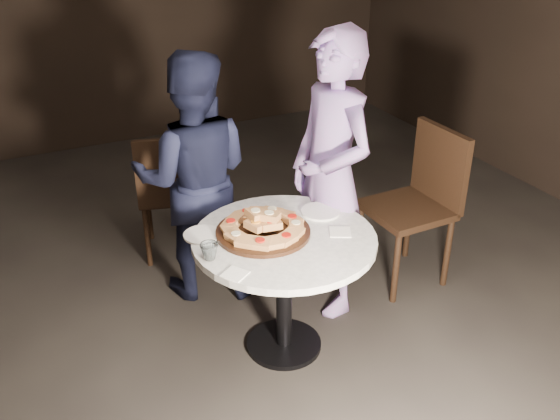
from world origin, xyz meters
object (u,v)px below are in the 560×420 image
object	(u,v)px
focaccia_pile	(263,225)
chair_far	(171,188)
serving_board	(263,232)
water_glass	(209,251)
table	(284,258)
diner_navy	(194,179)
diner_teal	(331,177)
chair_right	(421,195)

from	to	relation	value
focaccia_pile	chair_far	bearing A→B (deg)	97.80
serving_board	water_glass	world-z (taller)	water_glass
table	serving_board	xyz separation A→B (m)	(-0.09, 0.07, 0.14)
chair_far	diner_navy	xyz separation A→B (m)	(0.03, -0.42, 0.24)
focaccia_pile	water_glass	distance (m)	0.35
water_glass	table	bearing A→B (deg)	4.25
chair_far	diner_navy	bearing A→B (deg)	111.22
serving_board	diner_teal	xyz separation A→B (m)	(0.53, 0.21, 0.12)
table	chair_far	world-z (taller)	chair_far
water_glass	chair_right	size ratio (longest dim) A/B	0.09
water_glass	chair_right	distance (m)	1.57
table	diner_navy	xyz separation A→B (m)	(-0.21, 0.78, 0.18)
table	chair_far	size ratio (longest dim) A/B	1.25
water_glass	diner_navy	xyz separation A→B (m)	(0.21, 0.81, 0.01)
chair_right	diner_navy	distance (m)	1.42
water_glass	focaccia_pile	bearing A→B (deg)	17.31
serving_board	focaccia_pile	distance (m)	0.04
table	diner_teal	bearing A→B (deg)	32.83
serving_board	chair_right	world-z (taller)	chair_right
chair_right	diner_navy	bearing A→B (deg)	-111.20
chair_right	table	bearing A→B (deg)	-76.45
focaccia_pile	water_glass	size ratio (longest dim) A/B	4.90
chair_far	water_glass	bearing A→B (deg)	98.97
diner_navy	serving_board	bearing A→B (deg)	122.45
table	chair_right	size ratio (longest dim) A/B	1.14
diner_teal	serving_board	bearing A→B (deg)	-74.00
water_glass	chair_far	distance (m)	1.26
chair_far	diner_teal	distance (m)	1.18
table	chair_far	xyz separation A→B (m)	(-0.24, 1.20, -0.05)
chair_far	chair_right	world-z (taller)	chair_right
table	focaccia_pile	xyz separation A→B (m)	(-0.09, 0.07, 0.19)
table	water_glass	bearing A→B (deg)	-175.75
water_glass	chair_right	xyz separation A→B (m)	(1.53, 0.32, -0.18)
diner_teal	focaccia_pile	bearing A→B (deg)	-74.01
water_glass	diner_teal	world-z (taller)	diner_teal
chair_right	diner_teal	world-z (taller)	diner_teal
focaccia_pile	water_glass	xyz separation A→B (m)	(-0.33, -0.10, -0.01)
serving_board	focaccia_pile	bearing A→B (deg)	88.28
table	chair_right	world-z (taller)	chair_right
chair_right	diner_teal	size ratio (longest dim) A/B	0.60
chair_right	water_glass	bearing A→B (deg)	-79.18
chair_right	diner_teal	bearing A→B (deg)	-90.73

